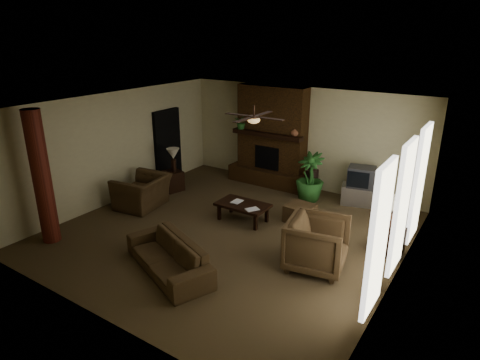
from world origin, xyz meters
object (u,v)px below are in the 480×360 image
Objects in this scene: floor_vase at (312,179)px; lamp_right at (392,207)px; armchair_left at (142,187)px; floor_plant at (309,187)px; sofa at (168,251)px; armchair_right at (317,241)px; lamp_left at (173,155)px; side_table_left at (172,181)px; coffee_table at (243,206)px; ottoman at (300,213)px; side_table_right at (388,240)px; tv_stand at (359,195)px; log_column at (42,178)px.

floor_vase is 1.18× the size of lamp_right.
floor_plant is at bearing 120.96° from armchair_left.
floor_plant is (0.11, -0.40, -0.07)m from floor_vase.
armchair_right is at bearing 58.21° from sofa.
armchair_right is 5.19m from lamp_left.
armchair_left is at bearing -170.10° from lamp_right.
armchair_right is 1.97× the size of side_table_left.
coffee_table is 1.85× the size of lamp_left.
side_table_right is at bearing -9.64° from ottoman.
ottoman is 1.92m from tv_stand.
armchair_left is 4.47m from floor_vase.
log_column is 5.09× the size of side_table_left.
log_column is at bearing -148.29° from sofa.
side_table_left is 1.00× the size of side_table_right.
log_column is 3.29× the size of tv_stand.
sofa is 4.64m from floor_plant.
coffee_table is 2.18× the size of side_table_left.
armchair_right is at bearing -100.43° from tv_stand.
lamp_left reaches higher than armchair_left.
sofa is 1.72× the size of armchair_left.
tv_stand is (1.93, 2.47, -0.12)m from coffee_table.
coffee_table is (-0.03, 2.55, -0.04)m from sofa.
side_table_left is 0.73m from lamp_left.
armchair_left is at bearing -159.10° from ottoman.
tv_stand is 2.62m from lamp_right.
sofa is at bearing 115.32° from armchair_right.
floor_plant is at bearing 145.29° from lamp_right.
sofa is at bearing -49.66° from lamp_left.
armchair_right is (5.12, 2.09, -0.86)m from log_column.
side_table_right is at bearing -2.08° from side_table_left.
ottoman is at bearing 93.74° from sofa.
tv_stand is 1.10× the size of floor_vase.
side_table_left is (-4.96, 1.52, -0.27)m from armchair_right.
lamp_right is (6.10, 3.36, -0.40)m from log_column.
log_column is 5.09× the size of side_table_right.
armchair_right is 1.27× the size of tv_stand.
armchair_right is at bearing -126.81° from side_table_right.
side_table_left is 0.85× the size of lamp_left.
floor_plant is 1.96× the size of lamp_right.
floor_plant is at bearing 22.78° from side_table_left.
armchair_left is 1.02× the size of coffee_table.
side_table_right is 0.73m from lamp_right.
ottoman is (1.10, 3.27, -0.21)m from sofa.
ottoman is at bearing -74.19° from floor_vase.
ottoman is 1.38m from floor_plant.
coffee_table is 0.94× the size of floor_plant.
tv_stand is 1.31× the size of lamp_right.
lamp_left is at bearing 152.62° from sofa.
sofa reaches higher than side_table_left.
lamp_left is at bearing -151.47° from floor_vase.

